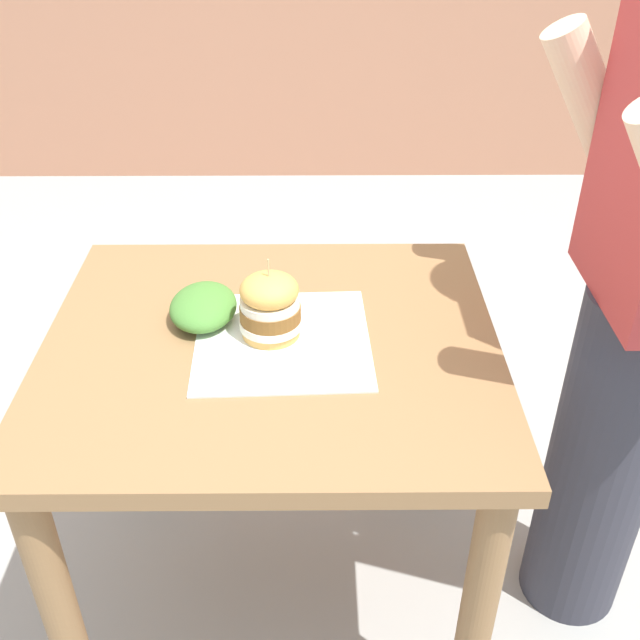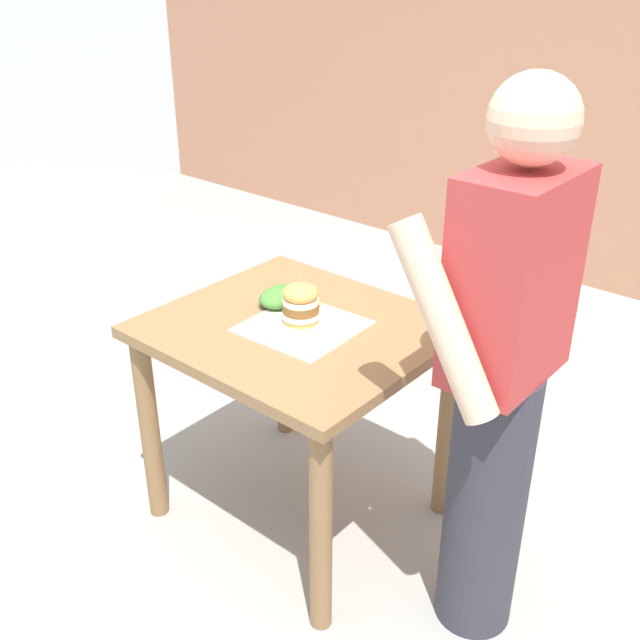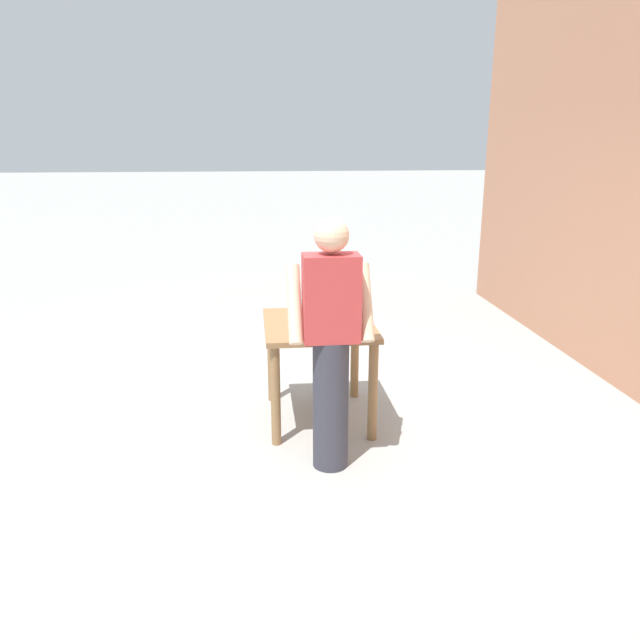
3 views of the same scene
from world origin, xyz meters
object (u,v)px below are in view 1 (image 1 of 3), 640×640
object	(u,v)px
patio_table	(273,397)
pickle_spear	(259,306)
side_salad	(203,307)
sandwich	(271,306)

from	to	relation	value
patio_table	pickle_spear	bearing A→B (deg)	-164.16
side_salad	sandwich	bearing A→B (deg)	67.49
pickle_spear	side_salad	size ratio (longest dim) A/B	0.45
pickle_spear	side_salad	world-z (taller)	side_salad
sandwich	pickle_spear	distance (m)	0.11
patio_table	pickle_spear	xyz separation A→B (m)	(-0.10, -0.03, 0.17)
patio_table	pickle_spear	size ratio (longest dim) A/B	11.36
patio_table	sandwich	world-z (taller)	sandwich
pickle_spear	side_salad	xyz separation A→B (m)	(0.02, -0.11, 0.02)
sandwich	pickle_spear	size ratio (longest dim) A/B	2.14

